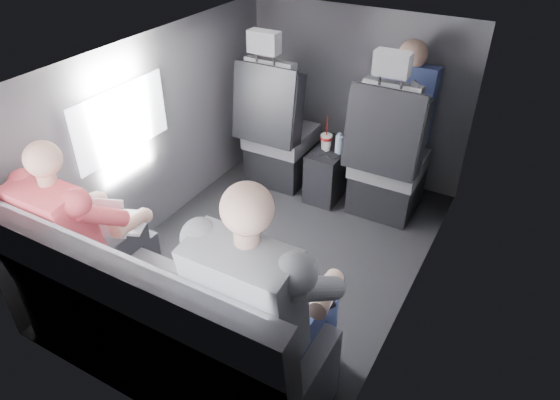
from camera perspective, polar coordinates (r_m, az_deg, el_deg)
The scene contains 19 objects.
floor at distance 3.39m, azimuth -0.65°, elevation -6.18°, with size 2.60×2.60×0.00m, color black.
ceiling at distance 2.72m, azimuth -0.83°, elevation 16.15°, with size 2.60×2.60×0.00m, color #B2B2AD.
panel_left at distance 3.48m, azimuth -13.78°, elevation 7.28°, with size 0.02×2.60×1.35m, color #56565B.
panel_right at distance 2.73m, azimuth 15.89°, elevation -1.02°, with size 0.02×2.60×1.35m, color #56565B.
panel_front at distance 4.06m, azimuth 8.65°, elevation 11.75°, with size 1.80×0.02×1.35m, color #56565B.
panel_back at distance 2.20m, azimuth -18.22°, elevation -11.40°, with size 1.80×0.02×1.35m, color #56565B.
side_window at distance 3.19m, azimuth -17.59°, elevation 8.61°, with size 0.02×0.75×0.42m, color white.
seatbelt at distance 3.33m, azimuth 11.95°, elevation 8.68°, with size 0.05×0.01×0.65m, color black.
front_seat_left at distance 3.97m, azimuth -0.29°, elevation 7.22°, with size 0.52×0.58×1.26m.
front_seat_right at distance 3.66m, azimuth 12.11°, elevation 3.98°, with size 0.52×0.58×1.26m.
center_console at distance 3.92m, azimuth 5.76°, elevation 3.36°, with size 0.24×0.48×0.41m.
rear_bench at distance 2.56m, azimuth -12.96°, elevation -14.08°, with size 1.60×0.57×0.92m.
soda_cup at distance 3.76m, azimuth 5.30°, elevation 6.68°, with size 0.09×0.09×0.27m.
water_bottle at distance 3.72m, azimuth 6.75°, elevation 6.36°, with size 0.06×0.06×0.16m.
laptop_white at distance 2.77m, azimuth -18.68°, elevation -2.20°, with size 0.35×0.37×0.22m.
laptop_black at distance 2.21m, azimuth 1.28°, elevation -10.48°, with size 0.38×0.42×0.22m.
passenger_rear_left at distance 2.75m, azimuth -21.42°, elevation -3.57°, with size 0.48×0.60×1.18m.
passenger_rear_right at distance 2.13m, azimuth -1.74°, elevation -11.61°, with size 0.55×0.66×1.29m.
passenger_front_right at distance 3.73m, azimuth 14.12°, elevation 10.31°, with size 0.39×0.39×0.79m.
Camera 1 is at (1.30, -2.24, 2.18)m, focal length 32.00 mm.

